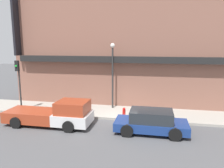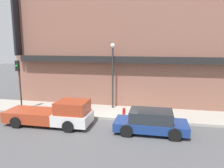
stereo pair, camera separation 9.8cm
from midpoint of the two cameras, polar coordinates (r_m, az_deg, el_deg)
ground_plane at (r=15.57m, az=1.87°, el=-9.53°), size 80.00×80.00×0.00m
sidewalk at (r=17.02m, az=2.79°, el=-7.49°), size 36.00×3.17×0.17m
building at (r=19.27m, az=4.26°, el=8.04°), size 19.80×3.80×11.77m
pickup_truck at (r=14.96m, az=-14.69°, el=-7.63°), size 5.74×2.13×1.71m
parked_car at (r=13.52m, az=10.30°, el=-9.68°), size 4.34×2.06×1.40m
fire_hydrant at (r=15.78m, az=3.31°, el=-7.33°), size 0.22×0.22×0.67m
street_lamp at (r=17.37m, az=0.35°, el=4.25°), size 0.36×0.36×5.22m
traffic_light at (r=18.22m, az=-23.02°, el=1.80°), size 0.28×0.42×3.91m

